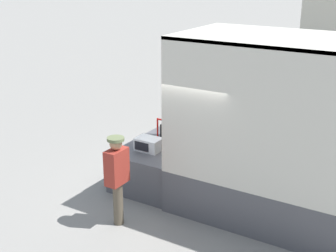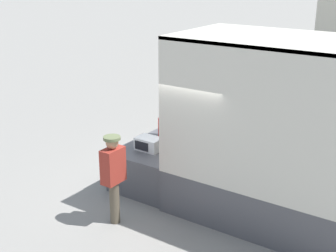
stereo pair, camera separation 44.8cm
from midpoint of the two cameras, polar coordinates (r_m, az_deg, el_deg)
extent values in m
plane|color=gray|center=(9.87, 3.89, -7.78)|extent=(160.00, 160.00, 0.00)
cube|color=#4C4C51|center=(8.94, 15.49, -8.50)|extent=(4.12, 2.13, 0.84)
cube|color=beige|center=(9.28, 18.55, 3.27)|extent=(4.12, 0.06, 2.48)
cube|color=beige|center=(7.39, 13.92, -0.26)|extent=(4.12, 0.06, 2.48)
cube|color=beige|center=(8.06, 17.31, 9.95)|extent=(4.12, 2.13, 0.06)
cylinder|color=orange|center=(8.74, 15.66, -4.62)|extent=(0.33, 0.33, 0.41)
cube|color=#2D7F33|center=(8.70, 18.27, -5.24)|extent=(0.44, 0.32, 0.35)
cube|color=#2D7F33|center=(9.03, 15.99, -4.36)|extent=(0.44, 0.32, 0.27)
cube|color=#4C4C51|center=(10.03, 0.52, -4.63)|extent=(1.39, 2.02, 0.84)
cube|color=white|center=(9.59, -0.98, -2.19)|extent=(0.52, 0.37, 0.26)
cube|color=black|center=(9.48, -1.90, -2.47)|extent=(0.33, 0.01, 0.18)
cube|color=black|center=(10.05, 2.23, -0.84)|extent=(0.51, 0.35, 0.37)
cylinder|color=slate|center=(9.95, 3.22, -0.96)|extent=(0.19, 0.19, 0.19)
cylinder|color=red|center=(10.02, 0.17, -0.44)|extent=(0.04, 0.04, 0.52)
cylinder|color=red|center=(9.72, 3.09, -1.11)|extent=(0.04, 0.04, 0.52)
cylinder|color=red|center=(10.34, 1.43, 0.18)|extent=(0.04, 0.04, 0.52)
cylinder|color=red|center=(10.05, 4.30, -0.45)|extent=(0.04, 0.04, 0.52)
cylinder|color=red|center=(9.79, 1.62, 0.56)|extent=(0.60, 0.04, 0.04)
cylinder|color=red|center=(10.11, 2.87, 1.16)|extent=(0.60, 0.04, 0.04)
cylinder|color=brown|center=(8.56, -5.02, -9.26)|extent=(0.18, 0.18, 0.81)
cube|color=maroon|center=(8.24, -5.17, -4.83)|extent=(0.24, 0.44, 0.64)
sphere|color=tan|center=(8.07, -5.26, -2.04)|extent=(0.22, 0.22, 0.22)
cylinder|color=#606B47|center=(8.04, -5.28, -1.49)|extent=(0.30, 0.30, 0.06)
camera|label=1|loc=(0.22, -88.63, 0.48)|focal=50.00mm
camera|label=2|loc=(0.22, 91.37, -0.48)|focal=50.00mm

